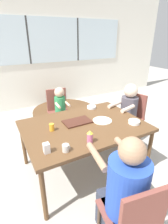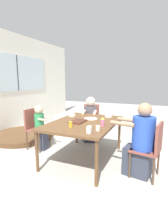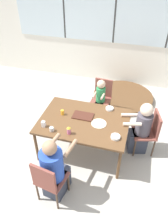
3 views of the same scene
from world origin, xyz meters
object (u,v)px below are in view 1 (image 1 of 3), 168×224
sippy_cup (90,136)px  folded_table_stack (64,112)px  person_woman_green_shirt (123,199)px  bowl_white_shallow (91,107)px  chair_for_toddler (58,108)px  person_man_blue_shirt (127,117)px  bowl_cereal (134,122)px  coffee_mug (66,148)px  milk_carton_small (47,148)px  person_toddler (61,113)px  chair_for_woman_green_shirt (134,217)px  juice_glass (52,127)px  chair_for_man_blue_shirt (132,113)px

sippy_cup → folded_table_stack: sippy_cup is taller
person_woman_green_shirt → bowl_white_shallow: 1.55m
chair_for_toddler → person_man_blue_shirt: person_man_blue_shirt is taller
chair_for_toddler → person_woman_green_shirt: person_woman_green_shirt is taller
bowl_white_shallow → bowl_cereal: size_ratio=0.94×
person_man_blue_shirt → sippy_cup: bearing=105.2°
coffee_mug → milk_carton_small: 0.19m
person_toddler → folded_table_stack: size_ratio=0.63×
person_woman_green_shirt → sippy_cup: bearing=96.9°
chair_for_toddler → person_woman_green_shirt: (-0.25, -2.19, -0.00)m
chair_for_woman_green_shirt → bowl_cereal: chair_for_woman_green_shirt is taller
sippy_cup → milk_carton_small: (-0.47, 0.05, -0.02)m
person_woman_green_shirt → bowl_cereal: person_woman_green_shirt is taller
person_woman_green_shirt → milk_carton_small: (-0.44, 0.66, 0.26)m
juice_glass → bowl_cereal: (1.02, -0.34, -0.02)m
person_toddler → milk_carton_small: size_ratio=8.91×
bowl_cereal → person_man_blue_shirt: bearing=54.6°
chair_for_woman_green_shirt → person_man_blue_shirt: bearing=59.9°
coffee_mug → juice_glass: 0.46m
chair_for_man_blue_shirt → chair_for_toddler: 1.38m
juice_glass → chair_for_man_blue_shirt: bearing=9.1°
chair_for_woman_green_shirt → bowl_white_shallow: chair_for_woman_green_shirt is taller
person_man_blue_shirt → chair_for_man_blue_shirt: bearing=-90.0°
person_woman_green_shirt → coffee_mug: (-0.26, 0.59, 0.24)m
coffee_mug → bowl_cereal: size_ratio=0.51×
juice_glass → bowl_white_shallow: (0.79, 0.38, -0.03)m
chair_for_man_blue_shirt → coffee_mug: (-1.58, -0.72, 0.24)m
chair_for_toddler → folded_table_stack: size_ratio=0.57×
bowl_cereal → folded_table_stack: bearing=92.9°
milk_carton_small → chair_for_woman_green_shirt: bearing=-63.6°
chair_for_woman_green_shirt → chair_for_toddler: same height
person_woman_green_shirt → folded_table_stack: 3.01m
person_man_blue_shirt → bowl_cereal: (-0.39, -0.55, 0.24)m
sippy_cup → folded_table_stack: 2.49m
person_toddler → bowl_cereal: (0.53, -1.32, 0.28)m
chair_for_woman_green_shirt → folded_table_stack: chair_for_woman_green_shirt is taller
juice_glass → person_toddler: bearing=63.4°
folded_table_stack → sippy_cup: bearing=-105.3°
bowl_white_shallow → bowl_cereal: bearing=-72.5°
milk_carton_small → folded_table_stack: 2.60m
milk_carton_small → bowl_cereal: (1.21, 0.06, -0.03)m
coffee_mug → milk_carton_small: (-0.18, 0.07, 0.01)m
chair_for_woman_green_shirt → person_toddler: person_toddler is taller
chair_for_man_blue_shirt → person_man_blue_shirt: bearing=90.0°
milk_carton_small → person_woman_green_shirt: bearing=-56.5°
chair_for_woman_green_shirt → milk_carton_small: (-0.41, 0.83, 0.26)m
chair_for_toddler → milk_carton_small: 1.69m
chair_for_woman_green_shirt → bowl_white_shallow: 1.71m
bowl_cereal → chair_for_toddler: bearing=109.4°
chair_for_man_blue_shirt → chair_for_toddler: bearing=35.6°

